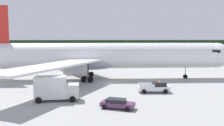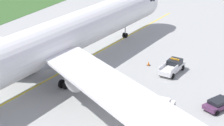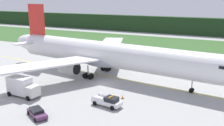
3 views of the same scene
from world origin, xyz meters
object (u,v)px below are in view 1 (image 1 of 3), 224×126
object	(u,v)px
airliner	(100,56)
ops_pickup_truck	(155,87)
catering_truck	(55,88)
apron_cone	(152,86)
staff_car	(117,103)

from	to	relation	value
airliner	ops_pickup_truck	world-z (taller)	airliner
airliner	catering_truck	world-z (taller)	airliner
airliner	apron_cone	xyz separation A→B (m)	(8.68, -10.82, -4.88)
catering_truck	apron_cone	bearing A→B (deg)	22.40
airliner	apron_cone	world-z (taller)	airliner
catering_truck	staff_car	bearing A→B (deg)	-32.90
ops_pickup_truck	catering_truck	xyz separation A→B (m)	(-16.39, -3.04, 1.00)
staff_car	apron_cone	size ratio (longest dim) A/B	7.23
airliner	ops_pickup_truck	size ratio (longest dim) A/B	11.03
catering_truck	staff_car	size ratio (longest dim) A/B	1.36
airliner	catering_truck	distance (m)	20.23
ops_pickup_truck	catering_truck	bearing A→B (deg)	-169.48
ops_pickup_truck	apron_cone	size ratio (longest dim) A/B	8.43
catering_truck	staff_car	world-z (taller)	catering_truck
apron_cone	catering_truck	bearing A→B (deg)	-157.60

